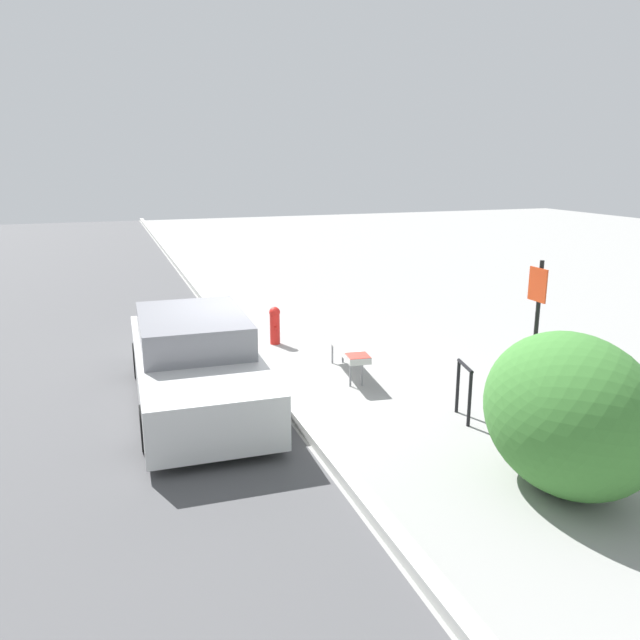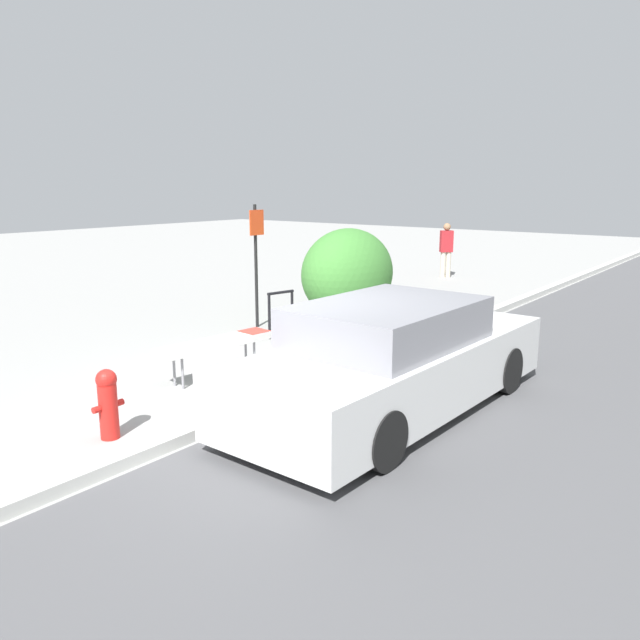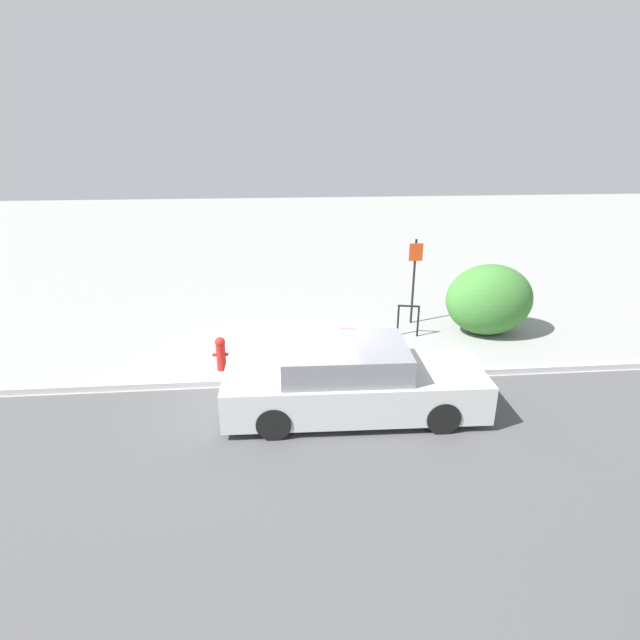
# 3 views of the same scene
# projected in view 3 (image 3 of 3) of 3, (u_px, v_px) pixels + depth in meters

# --- Properties ---
(ground_plane) EXTENTS (60.00, 60.00, 0.00)m
(ground_plane) POSITION_uv_depth(u_px,v_px,m) (304.00, 381.00, 10.46)
(ground_plane) COLOR gray
(road_strip) EXTENTS (60.00, 10.00, 0.01)m
(road_strip) POSITION_uv_depth(u_px,v_px,m) (331.00, 593.00, 5.67)
(road_strip) COLOR #4C4C4F
(road_strip) RESTS_ON ground_plane
(curb) EXTENTS (60.00, 0.20, 0.13)m
(curb) POSITION_uv_depth(u_px,v_px,m) (304.00, 378.00, 10.44)
(curb) COLOR #B7B7B2
(curb) RESTS_ON ground_plane
(bench) EXTENTS (1.79, 0.56, 0.56)m
(bench) POSITION_uv_depth(u_px,v_px,m) (318.00, 334.00, 11.61)
(bench) COLOR gray
(bench) RESTS_ON ground_plane
(bike_rack) EXTENTS (0.55, 0.17, 0.83)m
(bike_rack) POSITION_uv_depth(u_px,v_px,m) (408.00, 317.00, 12.59)
(bike_rack) COLOR black
(bike_rack) RESTS_ON ground_plane
(sign_post) EXTENTS (0.36, 0.08, 2.30)m
(sign_post) POSITION_uv_depth(u_px,v_px,m) (414.00, 274.00, 13.12)
(sign_post) COLOR black
(sign_post) RESTS_ON ground_plane
(fire_hydrant) EXTENTS (0.36, 0.22, 0.77)m
(fire_hydrant) POSITION_uv_depth(u_px,v_px,m) (221.00, 353.00, 10.82)
(fire_hydrant) COLOR red
(fire_hydrant) RESTS_ON ground_plane
(shrub_hedge) EXTENTS (2.19, 1.65, 1.81)m
(shrub_hedge) POSITION_uv_depth(u_px,v_px,m) (489.00, 300.00, 12.63)
(shrub_hedge) COLOR #3D7A33
(shrub_hedge) RESTS_ON ground_plane
(parked_car_near) EXTENTS (4.74, 1.86, 1.34)m
(parked_car_near) POSITION_uv_depth(u_px,v_px,m) (351.00, 381.00, 9.13)
(parked_car_near) COLOR black
(parked_car_near) RESTS_ON ground_plane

